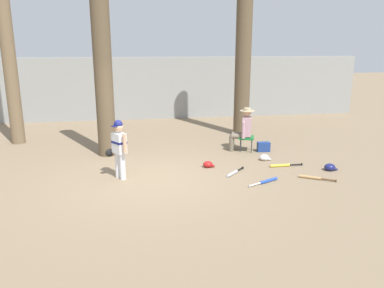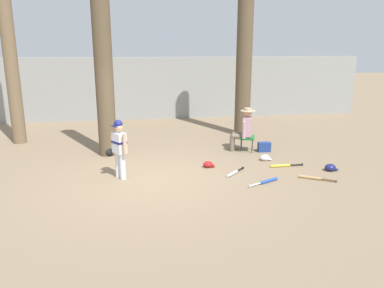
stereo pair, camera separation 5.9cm
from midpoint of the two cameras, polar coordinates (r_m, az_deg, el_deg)
ground_plane at (r=8.36m, az=-6.00°, el=-5.27°), size 60.00×60.00×0.00m
concrete_back_wall at (r=15.15m, az=-7.67°, el=8.30°), size 18.00×0.36×2.40m
tree_near_player at (r=10.01m, az=-13.02°, el=11.43°), size 0.64×0.64×5.30m
tree_behind_spectator at (r=12.23m, az=8.02°, el=13.22°), size 0.83×0.83×6.00m
young_ballplayer at (r=8.31m, az=-10.79°, el=-0.21°), size 0.51×0.51×1.31m
folding_stool at (r=10.51m, az=8.44°, el=0.87°), size 0.51×0.51×0.41m
seated_spectator at (r=10.45m, az=7.96°, el=2.37°), size 0.68×0.54×1.20m
handbag_beside_stool at (r=10.59m, az=10.98°, el=-0.44°), size 0.36×0.21×0.26m
tree_far_left at (r=12.18m, az=-25.80°, el=13.90°), size 0.57×0.57×6.54m
bat_aluminum_silver at (r=8.64m, az=6.44°, el=-4.37°), size 0.57×0.59×0.07m
bat_yellow_trainer at (r=9.38m, az=13.68°, el=-3.17°), size 0.82×0.08×0.07m
bat_blue_youth at (r=8.24m, az=11.33°, el=-5.54°), size 0.77×0.42×0.07m
bat_wood_tan at (r=8.70m, az=17.97°, el=-4.88°), size 0.69×0.48×0.07m
batting_helmet_white at (r=9.79m, az=11.10°, el=-2.05°), size 0.28×0.22×0.16m
batting_helmet_red at (r=9.09m, az=2.63°, el=-3.10°), size 0.28×0.21×0.16m
batting_helmet_navy at (r=9.41m, az=20.29°, el=-3.35°), size 0.31×0.24×0.18m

